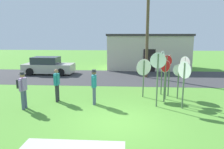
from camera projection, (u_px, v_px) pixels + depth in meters
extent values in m
plane|color=#518E33|center=(118.00, 122.00, 8.30)|extent=(80.00, 80.00, 0.00)
cube|color=#38383A|center=(122.00, 77.00, 17.21)|extent=(60.00, 6.40, 0.01)
cube|color=beige|center=(147.00, 52.00, 21.69)|extent=(7.94, 4.26, 3.30)
cube|color=#383333|center=(148.00, 35.00, 21.37)|extent=(8.14, 4.46, 0.20)
cube|color=black|center=(149.00, 60.00, 19.69)|extent=(1.10, 0.08, 2.10)
cylinder|color=brown|center=(147.00, 26.00, 16.47)|extent=(0.24, 0.24, 8.12)
cube|color=#B7B2A3|center=(49.00, 68.00, 18.56)|extent=(4.33, 1.87, 0.76)
cube|color=#2D333D|center=(46.00, 60.00, 18.46)|extent=(2.26, 1.57, 0.60)
cylinder|color=black|center=(67.00, 69.00, 19.37)|extent=(0.64, 0.23, 0.64)
cylinder|color=black|center=(61.00, 72.00, 17.61)|extent=(0.64, 0.23, 0.64)
cylinder|color=black|center=(39.00, 69.00, 19.59)|extent=(0.64, 0.23, 0.64)
cylinder|color=black|center=(30.00, 72.00, 17.83)|extent=(0.64, 0.23, 0.64)
cylinder|color=#51664C|center=(162.00, 74.00, 11.98)|extent=(0.09, 0.09, 2.45)
cylinder|color=white|center=(162.00, 58.00, 11.82)|extent=(0.37, 0.68, 0.76)
cylinder|color=red|center=(162.00, 58.00, 11.82)|extent=(0.34, 0.63, 0.70)
cylinder|color=#51664C|center=(157.00, 81.00, 9.90)|extent=(0.07, 0.07, 2.54)
cylinder|color=white|center=(158.00, 60.00, 9.72)|extent=(0.74, 0.05, 0.74)
cylinder|color=red|center=(158.00, 60.00, 9.73)|extent=(0.68, 0.05, 0.68)
cylinder|color=#51664C|center=(165.00, 82.00, 10.63)|extent=(0.10, 0.10, 2.11)
cylinder|color=white|center=(165.00, 66.00, 10.48)|extent=(0.53, 0.35, 0.62)
cylinder|color=red|center=(166.00, 66.00, 10.47)|extent=(0.49, 0.33, 0.58)
cylinder|color=#51664C|center=(184.00, 81.00, 10.27)|extent=(0.15, 0.13, 2.33)
cylinder|color=white|center=(185.00, 63.00, 10.10)|extent=(0.34, 0.55, 0.62)
cylinder|color=red|center=(185.00, 63.00, 10.11)|extent=(0.32, 0.51, 0.57)
cylinder|color=#51664C|center=(178.00, 82.00, 11.22)|extent=(0.10, 0.11, 1.82)
cylinder|color=white|center=(179.00, 70.00, 11.10)|extent=(0.57, 0.28, 0.62)
cylinder|color=red|center=(179.00, 70.00, 11.11)|extent=(0.53, 0.27, 0.57)
cylinder|color=#51664C|center=(144.00, 79.00, 11.50)|extent=(0.12, 0.16, 2.04)
cylinder|color=white|center=(144.00, 67.00, 11.38)|extent=(0.83, 0.42, 0.90)
cylinder|color=red|center=(144.00, 67.00, 11.39)|extent=(0.77, 0.39, 0.83)
cylinder|color=#51664C|center=(183.00, 86.00, 9.69)|extent=(0.10, 0.10, 2.15)
cylinder|color=white|center=(184.00, 70.00, 9.55)|extent=(0.41, 0.69, 0.79)
cylinder|color=red|center=(185.00, 70.00, 9.55)|extent=(0.38, 0.64, 0.73)
cylinder|color=#51664C|center=(169.00, 76.00, 11.70)|extent=(0.09, 0.09, 2.27)
cylinder|color=white|center=(170.00, 61.00, 11.55)|extent=(0.33, 0.67, 0.74)
cylinder|color=red|center=(170.00, 61.00, 11.55)|extent=(0.31, 0.63, 0.69)
cylinder|color=#51664C|center=(166.00, 78.00, 11.10)|extent=(0.09, 0.09, 2.32)
cylinder|color=white|center=(167.00, 61.00, 10.93)|extent=(0.61, 0.22, 0.64)
cylinder|color=red|center=(167.00, 61.00, 10.92)|extent=(0.57, 0.21, 0.60)
cylinder|color=#4C5670|center=(94.00, 95.00, 10.52)|extent=(0.14, 0.14, 0.88)
cylinder|color=#4C5670|center=(94.00, 96.00, 10.30)|extent=(0.14, 0.14, 0.88)
cube|color=teal|center=(94.00, 81.00, 10.28)|extent=(0.24, 0.37, 0.58)
cylinder|color=teal|center=(95.00, 80.00, 10.52)|extent=(0.09, 0.09, 0.52)
cylinder|color=teal|center=(94.00, 83.00, 10.04)|extent=(0.09, 0.09, 0.52)
sphere|color=brown|center=(94.00, 73.00, 10.20)|extent=(0.21, 0.21, 0.21)
cylinder|color=#333338|center=(94.00, 72.00, 10.19)|extent=(0.31, 0.32, 0.02)
cylinder|color=#333338|center=(94.00, 71.00, 10.18)|extent=(0.19, 0.19, 0.09)
cylinder|color=#2D2D33|center=(58.00, 93.00, 10.95)|extent=(0.14, 0.14, 0.88)
cylinder|color=#2D2D33|center=(57.00, 94.00, 10.74)|extent=(0.14, 0.14, 0.88)
cube|color=teal|center=(57.00, 79.00, 10.71)|extent=(0.23, 0.37, 0.58)
cylinder|color=teal|center=(58.00, 79.00, 10.95)|extent=(0.09, 0.09, 0.52)
cylinder|color=teal|center=(55.00, 81.00, 10.48)|extent=(0.09, 0.09, 0.52)
sphere|color=#9E7051|center=(56.00, 71.00, 10.63)|extent=(0.21, 0.21, 0.21)
cylinder|color=#4C5670|center=(25.00, 99.00, 9.86)|extent=(0.14, 0.14, 0.88)
cylinder|color=#4C5670|center=(23.00, 100.00, 9.65)|extent=(0.14, 0.14, 0.88)
cube|color=#9E7AB2|center=(23.00, 84.00, 9.62)|extent=(0.24, 0.37, 0.58)
cylinder|color=#9E7AB2|center=(26.00, 83.00, 9.86)|extent=(0.09, 0.09, 0.52)
cylinder|color=#9E7AB2|center=(20.00, 86.00, 9.39)|extent=(0.09, 0.09, 0.52)
sphere|color=#9E7051|center=(22.00, 75.00, 9.55)|extent=(0.21, 0.21, 0.21)
cylinder|color=#333338|center=(22.00, 74.00, 9.53)|extent=(0.31, 0.31, 0.02)
cylinder|color=#333338|center=(22.00, 73.00, 9.53)|extent=(0.19, 0.19, 0.09)
cube|color=#232328|center=(19.00, 84.00, 9.64)|extent=(0.15, 0.27, 0.40)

